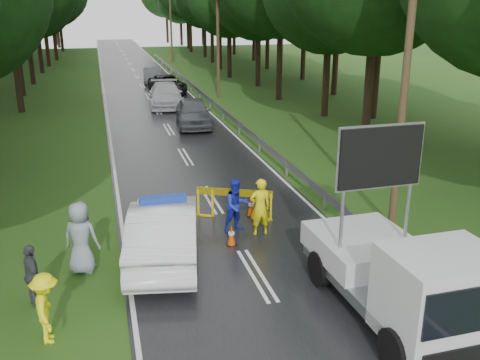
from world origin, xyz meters
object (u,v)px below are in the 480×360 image
object	(u,v)px
queue_car_third	(167,84)
queue_car_fourth	(152,75)
work_truck	(403,276)
police_sedan	(164,230)
officer	(260,207)
civilian	(237,205)
barrier	(234,196)
queue_car_second	(166,95)
queue_car_first	(193,113)

from	to	relation	value
queue_car_third	queue_car_fourth	distance (m)	6.13
queue_car_third	work_truck	bearing A→B (deg)	-94.60
police_sedan	officer	bearing A→B (deg)	-153.88
officer	civilian	world-z (taller)	officer
police_sedan	barrier	distance (m)	3.54
barrier	queue_car_second	world-z (taller)	queue_car_second
queue_car_first	civilian	bearing A→B (deg)	-89.75
barrier	officer	bearing A→B (deg)	-47.37
officer	queue_car_first	distance (m)	15.98
queue_car_first	queue_car_second	size ratio (longest dim) A/B	0.87
barrier	queue_car_first	world-z (taller)	queue_car_first
police_sedan	queue_car_first	bearing A→B (deg)	-92.85
barrier	civilian	distance (m)	1.02
police_sedan	queue_car_fourth	xyz separation A→B (m)	(3.26, 35.82, -0.18)
queue_car_second	queue_car_third	world-z (taller)	queue_car_second
work_truck	queue_car_second	bearing A→B (deg)	92.06
barrier	queue_car_first	distance (m)	14.56
police_sedan	queue_car_first	world-z (taller)	police_sedan
police_sedan	queue_car_second	bearing A→B (deg)	-87.49
police_sedan	queue_car_first	xyz separation A→B (m)	(3.80, 16.87, -0.04)
queue_car_second	civilian	bearing A→B (deg)	-87.07
civilian	queue_car_fourth	world-z (taller)	civilian
police_sedan	officer	distance (m)	3.24
civilian	queue_car_second	xyz separation A→B (m)	(0.58, 22.36, -0.06)
work_truck	queue_car_third	bearing A→B (deg)	89.97
civilian	queue_car_second	bearing A→B (deg)	75.09
civilian	queue_car_third	distance (m)	28.40
officer	queue_car_second	world-z (taller)	officer
queue_car_third	queue_car_fourth	size ratio (longest dim) A/B	1.23
police_sedan	civilian	size ratio (longest dim) A/B	3.13
queue_car_first	queue_car_second	distance (m)	6.89
officer	queue_car_fourth	distance (m)	34.91
barrier	queue_car_third	world-z (taller)	queue_car_third
civilian	queue_car_third	xyz separation A→B (m)	(1.46, 28.36, -0.16)
queue_car_fourth	officer	bearing A→B (deg)	-85.87
police_sedan	work_truck	distance (m)	6.65
queue_car_third	queue_car_second	bearing A→B (deg)	-104.41
police_sedan	work_truck	world-z (taller)	work_truck
queue_car_fourth	barrier	bearing A→B (deg)	-86.69
work_truck	queue_car_third	distance (m)	34.32
barrier	queue_car_third	xyz separation A→B (m)	(1.28, 27.36, -0.10)
officer	civilian	size ratio (longest dim) A/B	1.06
officer	civilian	distance (m)	0.79
queue_car_fourth	civilian	bearing A→B (deg)	-86.95
civilian	queue_car_fourth	distance (m)	34.47
queue_car_second	queue_car_fourth	world-z (taller)	queue_car_second
work_truck	civilian	xyz separation A→B (m)	(-2.34, 5.94, -0.29)
queue_car_first	queue_car_fourth	size ratio (longest dim) A/B	1.17
queue_car_fourth	queue_car_second	bearing A→B (deg)	-86.66
police_sedan	civilian	distance (m)	2.81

